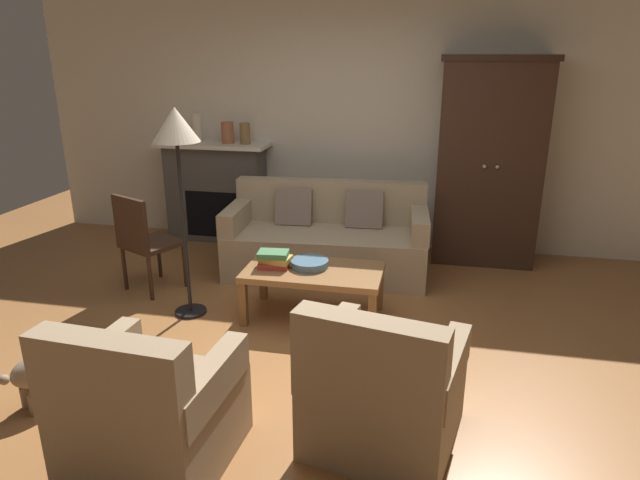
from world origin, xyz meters
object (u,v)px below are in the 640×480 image
(coffee_table, at_px, (314,275))
(side_chair_wooden, at_px, (143,238))
(couch, at_px, (327,241))
(mantel_vase_terracotta, at_px, (228,133))
(armoire, at_px, (489,162))
(fireplace, at_px, (216,191))
(fruit_bowl, at_px, (309,263))
(armchair_near_left, at_px, (149,413))
(armchair_near_right, at_px, (382,394))
(mantel_vase_cream, at_px, (197,128))
(floor_lamp, at_px, (177,138))
(mantel_vase_bronze, at_px, (245,133))
(dog, at_px, (50,365))
(book_stack, at_px, (274,259))

(coffee_table, height_order, side_chair_wooden, side_chair_wooden)
(side_chair_wooden, bearing_deg, couch, 28.43)
(mantel_vase_terracotta, xyz_separation_m, side_chair_wooden, (-0.24, -1.55, -0.72))
(armoire, bearing_deg, fireplace, 178.49)
(fruit_bowl, bearing_deg, armchair_near_left, -101.92)
(armchair_near_left, bearing_deg, armchair_near_right, 19.97)
(fireplace, bearing_deg, couch, -27.69)
(coffee_table, xyz_separation_m, armchair_near_left, (-0.44, -1.86, -0.05))
(coffee_table, height_order, mantel_vase_cream, mantel_vase_cream)
(mantel_vase_cream, xyz_separation_m, armchair_near_left, (1.27, -3.61, -0.96))
(mantel_vase_cream, bearing_deg, floor_lamp, -70.00)
(couch, relative_size, mantel_vase_terracotta, 8.49)
(mantel_vase_bronze, relative_size, dog, 0.44)
(floor_lamp, bearing_deg, mantel_vase_bronze, 93.89)
(armoire, distance_m, coffee_table, 2.30)
(coffee_table, bearing_deg, armchair_near_right, -64.08)
(floor_lamp, bearing_deg, armchair_near_left, -71.44)
(fruit_bowl, relative_size, floor_lamp, 0.18)
(fireplace, bearing_deg, armchair_near_right, -55.20)
(dog, bearing_deg, armchair_near_right, 0.45)
(book_stack, distance_m, armchair_near_right, 1.76)
(mantel_vase_cream, relative_size, dog, 0.62)
(armchair_near_right, distance_m, side_chair_wooden, 2.83)
(coffee_table, relative_size, armchair_near_right, 1.22)
(mantel_vase_bronze, bearing_deg, dog, -93.18)
(book_stack, bearing_deg, floor_lamp, -170.17)
(armchair_near_left, relative_size, armchair_near_right, 0.97)
(mantel_vase_terracotta, bearing_deg, dog, -89.61)
(couch, relative_size, floor_lamp, 1.17)
(couch, distance_m, mantel_vase_bronze, 1.58)
(armchair_near_right, height_order, floor_lamp, floor_lamp)
(fireplace, xyz_separation_m, book_stack, (1.21, -1.79, -0.08))
(fireplace, height_order, floor_lamp, floor_lamp)
(fireplace, relative_size, mantel_vase_bronze, 5.59)
(mantel_vase_cream, relative_size, armchair_near_left, 0.36)
(mantel_vase_bronze, bearing_deg, mantel_vase_terracotta, 180.00)
(fruit_bowl, distance_m, dog, 1.99)
(couch, bearing_deg, fruit_bowl, -87.11)
(mantel_vase_cream, relative_size, mantel_vase_bronze, 1.41)
(mantel_vase_cream, height_order, mantel_vase_bronze, mantel_vase_cream)
(coffee_table, bearing_deg, side_chair_wooden, 172.82)
(mantel_vase_bronze, height_order, armchair_near_left, mantel_vase_bronze)
(couch, relative_size, book_stack, 7.16)
(fruit_bowl, relative_size, mantel_vase_cream, 0.96)
(coffee_table, height_order, floor_lamp, floor_lamp)
(dog, bearing_deg, side_chair_wooden, 98.93)
(dog, bearing_deg, couch, 63.42)
(armoire, distance_m, mantel_vase_cream, 3.14)
(armchair_near_right, bearing_deg, mantel_vase_terracotta, 122.73)
(book_stack, height_order, dog, book_stack)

